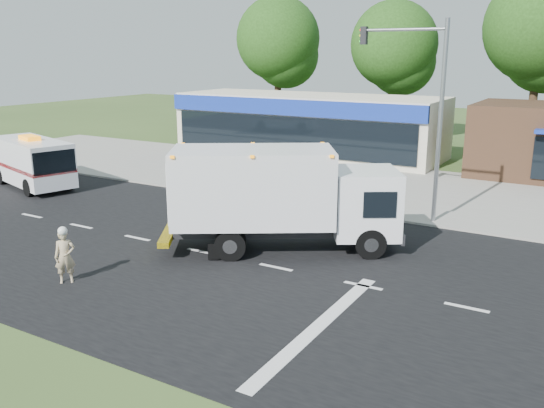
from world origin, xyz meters
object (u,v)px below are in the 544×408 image
(ems_box_truck, at_px, (279,192))
(emergency_worker, at_px, (65,255))
(traffic_signal_pole, at_px, (425,100))
(ambulance_van, at_px, (33,162))

(ems_box_truck, bearing_deg, emergency_worker, -156.09)
(traffic_signal_pole, bearing_deg, ambulance_van, -168.11)
(ems_box_truck, distance_m, ambulance_van, 15.74)
(ambulance_van, xyz_separation_m, traffic_signal_pole, (18.78, 3.95, 3.57))
(emergency_worker, bearing_deg, traffic_signal_pole, 11.10)
(ems_box_truck, xyz_separation_m, ambulance_van, (-15.59, 2.02, -0.73))
(ambulance_van, bearing_deg, ems_box_truck, 8.86)
(ems_box_truck, xyz_separation_m, traffic_signal_pole, (3.19, 5.98, 2.85))
(traffic_signal_pole, bearing_deg, ems_box_truck, -118.08)
(ems_box_truck, relative_size, emergency_worker, 4.65)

